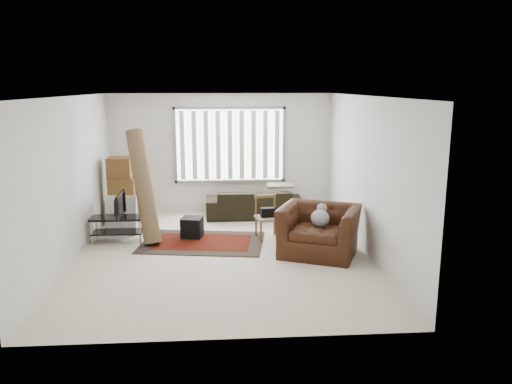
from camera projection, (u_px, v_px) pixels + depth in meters
room at (223, 150)px, 8.82m from camera, size 6.00×6.02×2.71m
persian_rug at (203, 242)px, 9.28m from camera, size 2.41×1.79×0.02m
tv_stand at (117, 224)px, 9.28m from camera, size 0.97×0.44×0.48m
tv at (116, 205)px, 9.20m from camera, size 0.10×0.78×0.45m
subwoofer at (192, 227)px, 9.56m from camera, size 0.44×0.44×0.38m
moving_boxes at (122, 194)px, 10.40m from camera, size 0.59×0.54×1.42m
white_flatpack at (121, 215)px, 9.74m from camera, size 0.62×0.28×0.77m
rolled_rug at (144, 187)px, 9.15m from camera, size 0.77×0.98×2.10m
sofa at (254, 199)px, 11.04m from camera, size 2.12×0.93×0.81m
side_chair at (268, 215)px, 9.45m from camera, size 0.51×0.51×0.82m
armchair at (319, 227)px, 8.58m from camera, size 1.64×1.56×0.96m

